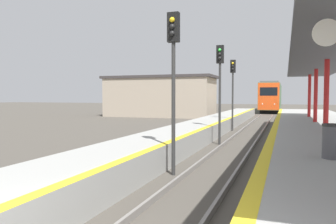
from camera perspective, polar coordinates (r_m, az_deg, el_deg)
The scene contains 7 objects.
train at distance 55.54m, azimuth 17.56°, elevation 2.50°, with size 2.83×19.60×4.53m.
signal_near at distance 10.13m, azimuth 0.94°, elevation 8.50°, with size 0.36×0.31×5.00m.
signal_mid at distance 16.76m, azimuth 9.03°, elevation 6.21°, with size 0.36×0.31×5.00m.
signal_far at distance 23.61m, azimuth 11.22°, elevation 5.19°, with size 0.36×0.31×5.00m.
station_canopy at distance 16.55m, azimuth 25.98°, elevation 8.34°, with size 3.24×27.73×3.44m.
trash_bin at distance 9.32m, azimuth 26.72°, elevation -4.56°, with size 0.52×0.52×0.88m.
station_building at distance 39.43m, azimuth -1.41°, elevation 2.76°, with size 13.33×5.58×4.84m.
Camera 1 is at (2.12, -2.74, 2.46)m, focal length 35.00 mm.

